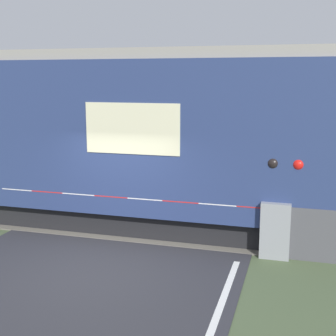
% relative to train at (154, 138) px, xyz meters
% --- Properties ---
extents(ground_plane, '(80.00, 80.00, 0.00)m').
position_rel_train_xyz_m(ground_plane, '(-0.25, -3.08, -2.19)').
color(ground_plane, '#475638').
extents(track_bed, '(36.00, 3.20, 0.13)m').
position_rel_train_xyz_m(track_bed, '(-0.25, 0.00, -2.17)').
color(track_bed, '#666056').
rests_on(track_bed, ground_plane).
extents(train, '(21.41, 3.16, 4.30)m').
position_rel_train_xyz_m(train, '(0.00, 0.00, 0.00)').
color(train, black).
rests_on(train, ground_plane).
extents(crossing_barrier, '(6.86, 0.44, 1.18)m').
position_rel_train_xyz_m(crossing_barrier, '(2.44, -1.52, -1.51)').
color(crossing_barrier, gray).
rests_on(crossing_barrier, ground_plane).
extents(signal_post, '(0.79, 0.26, 3.38)m').
position_rel_train_xyz_m(signal_post, '(3.24, -1.47, -0.28)').
color(signal_post, gray).
rests_on(signal_post, ground_plane).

